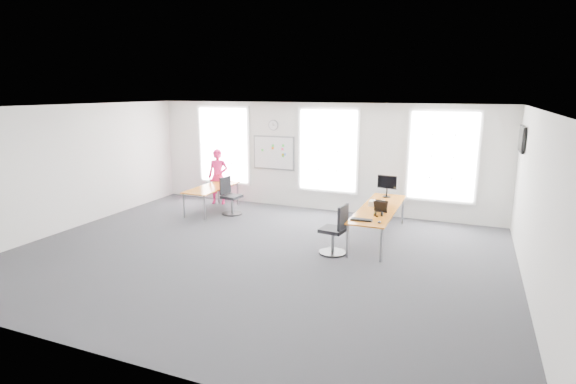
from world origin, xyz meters
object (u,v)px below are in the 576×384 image
at_px(chair_right, 336,232).
at_px(person, 218,177).
at_px(desk_right, 379,210).
at_px(keyboard, 361,220).
at_px(chair_left, 230,198).
at_px(monitor, 387,184).
at_px(desk_left, 212,189).
at_px(headphones, 378,214).

distance_m(chair_right, person, 5.27).
distance_m(desk_right, chair_right, 1.48).
distance_m(desk_right, keyboard, 1.15).
bearing_deg(person, desk_right, -31.31).
bearing_deg(keyboard, desk_right, 80.48).
xyz_separation_m(chair_left, person, (-0.89, 0.89, 0.37)).
relative_size(chair_right, keyboard, 2.39).
xyz_separation_m(chair_right, monitor, (0.59, 2.45, 0.59)).
height_order(desk_left, chair_right, chair_right).
distance_m(person, keyboard, 5.58).
bearing_deg(person, chair_right, -47.27).
relative_size(desk_right, person, 1.82).
bearing_deg(chair_right, person, -114.62).
xyz_separation_m(chair_left, monitor, (4.15, 0.55, 0.61)).
bearing_deg(desk_right, monitor, 91.64).
bearing_deg(chair_left, headphones, -98.54).
bearing_deg(desk_right, headphones, -80.23).
xyz_separation_m(desk_left, keyboard, (4.65, -1.78, 0.10)).
distance_m(chair_left, keyboard, 4.40).
relative_size(desk_left, person, 1.16).
relative_size(desk_right, chair_right, 2.83).
xyz_separation_m(chair_right, person, (-4.45, 2.79, 0.36)).
bearing_deg(headphones, chair_right, -123.58).
xyz_separation_m(chair_left, keyboard, (4.04, -1.72, 0.29)).
distance_m(desk_left, headphones, 5.08).
relative_size(chair_right, person, 0.64).
bearing_deg(chair_left, monitor, -74.76).
distance_m(desk_right, person, 5.28).
relative_size(desk_right, chair_left, 2.94).
distance_m(desk_left, chair_right, 4.61).
bearing_deg(monitor, person, -174.88).
distance_m(chair_right, keyboard, 0.59).
bearing_deg(person, headphones, -37.66).
bearing_deg(keyboard, chair_left, 154.26).
xyz_separation_m(desk_left, headphones, (4.91, -1.32, 0.14)).
bearing_deg(monitor, headphones, -76.23).
bearing_deg(chair_right, headphones, 138.71).
distance_m(chair_left, headphones, 4.49).
xyz_separation_m(desk_left, monitor, (4.76, 0.48, 0.42)).
bearing_deg(monitor, chair_left, -163.47).
height_order(chair_right, chair_left, chair_right).
height_order(desk_right, desk_left, desk_right).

